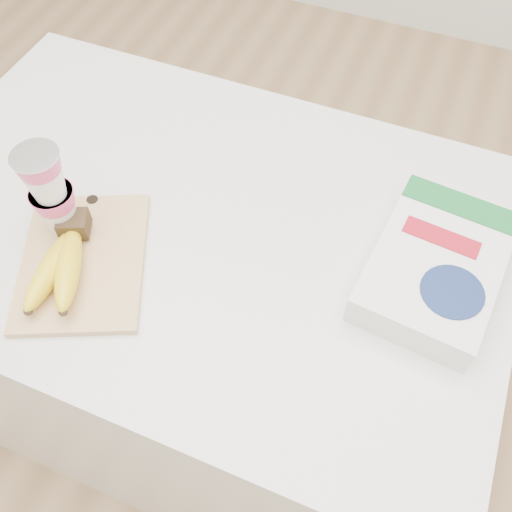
{
  "coord_description": "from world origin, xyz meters",
  "views": [
    {
      "loc": [
        0.33,
        -0.53,
        1.59
      ],
      "look_at": [
        0.14,
        -0.06,
        0.86
      ],
      "focal_mm": 40.0,
      "sensor_mm": 36.0,
      "label": 1
    }
  ],
  "objects_px": {
    "cutting_board": "(83,261)",
    "yogurt_stack": "(49,190)",
    "table": "(210,330)",
    "bananas": "(62,262)",
    "cereal_box": "(436,266)"
  },
  "relations": [
    {
      "from": "cereal_box",
      "to": "table",
      "type": "bearing_deg",
      "value": -168.95
    },
    {
      "from": "bananas",
      "to": "cereal_box",
      "type": "relative_size",
      "value": 0.69
    },
    {
      "from": "yogurt_stack",
      "to": "table",
      "type": "bearing_deg",
      "value": 29.11
    },
    {
      "from": "table",
      "to": "bananas",
      "type": "height_order",
      "value": "bananas"
    },
    {
      "from": "cutting_board",
      "to": "cereal_box",
      "type": "bearing_deg",
      "value": -4.8
    },
    {
      "from": "table",
      "to": "cereal_box",
      "type": "bearing_deg",
      "value": 5.4
    },
    {
      "from": "cutting_board",
      "to": "bananas",
      "type": "xyz_separation_m",
      "value": [
        -0.01,
        -0.03,
        0.03
      ]
    },
    {
      "from": "yogurt_stack",
      "to": "bananas",
      "type": "bearing_deg",
      "value": -56.68
    },
    {
      "from": "table",
      "to": "bananas",
      "type": "relative_size",
      "value": 5.39
    },
    {
      "from": "table",
      "to": "bananas",
      "type": "xyz_separation_m",
      "value": [
        -0.14,
        -0.18,
        0.45
      ]
    },
    {
      "from": "cutting_board",
      "to": "cereal_box",
      "type": "distance_m",
      "value": 0.57
    },
    {
      "from": "yogurt_stack",
      "to": "cereal_box",
      "type": "relative_size",
      "value": 0.58
    },
    {
      "from": "cutting_board",
      "to": "yogurt_stack",
      "type": "distance_m",
      "value": 0.12
    },
    {
      "from": "cutting_board",
      "to": "cereal_box",
      "type": "relative_size",
      "value": 0.91
    },
    {
      "from": "cutting_board",
      "to": "yogurt_stack",
      "type": "xyz_separation_m",
      "value": [
        -0.06,
        0.05,
        0.1
      ]
    }
  ]
}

